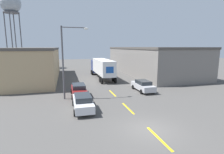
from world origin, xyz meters
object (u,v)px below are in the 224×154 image
object	(u,v)px
water_tower	(10,4)
street_lamp	(66,57)
semi_truck	(102,67)
parked_car_left_far	(79,90)
parked_car_right_mid	(143,85)
parked_car_left_near	(83,102)

from	to	relation	value
water_tower	street_lamp	bearing A→B (deg)	-68.25
semi_truck	parked_car_left_far	bearing A→B (deg)	-115.23
parked_car_left_far	water_tower	bearing A→B (deg)	114.26
parked_car_right_mid	parked_car_left_far	bearing A→B (deg)	-178.81
parked_car_right_mid	street_lamp	size ratio (longest dim) A/B	0.56
parked_car_left_near	street_lamp	bearing A→B (deg)	108.18
water_tower	street_lamp	size ratio (longest dim) A/B	2.43
street_lamp	parked_car_left_near	bearing A→B (deg)	-71.82
parked_car_left_far	parked_car_left_near	xyz separation A→B (m)	(0.00, -5.20, 0.00)
parked_car_left_near	water_tower	world-z (taller)	water_tower
parked_car_left_near	water_tower	bearing A→B (deg)	111.37
parked_car_left_far	parked_car_right_mid	world-z (taller)	same
parked_car_left_far	parked_car_left_near	distance (m)	5.20
parked_car_left_far	semi_truck	bearing A→B (deg)	65.45
water_tower	parked_car_right_mid	bearing A→B (deg)	-54.34
parked_car_left_far	parked_car_left_near	size ratio (longest dim) A/B	1.00
parked_car_left_near	parked_car_right_mid	size ratio (longest dim) A/B	1.00
parked_car_left_near	parked_car_right_mid	xyz separation A→B (m)	(9.00, 5.38, 0.00)
parked_car_left_far	parked_car_right_mid	bearing A→B (deg)	1.19
parked_car_left_far	street_lamp	bearing A→B (deg)	-146.90
parked_car_left_near	water_tower	distance (m)	45.64
semi_truck	water_tower	xyz separation A→B (m)	(-20.92, 22.27, 15.49)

